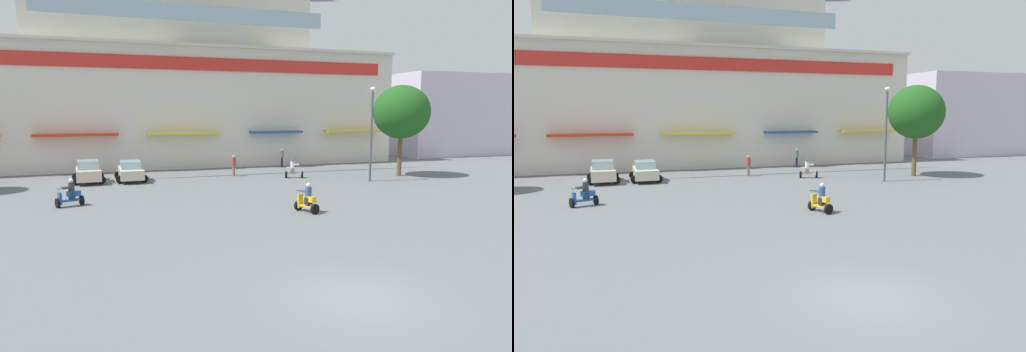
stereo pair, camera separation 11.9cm
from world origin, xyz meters
The scene contains 12 objects.
ground_plane centered at (0.00, 13.00, 0.00)m, with size 128.00×128.00×0.00m, color slate.
colonial_building centered at (0.00, 35.58, 8.53)m, with size 42.89×15.39×19.91m.
flank_building_right centered at (32.94, 36.07, 4.74)m, with size 13.99×9.76×9.48m.
plaza_tree_1 centered at (15.87, 20.39, 5.07)m, with size 4.43×4.30×7.19m.
parked_car_0 centered at (-7.72, 24.38, 0.80)m, with size 2.41×3.94×1.61m.
parked_car_1 centered at (-4.76, 24.21, 0.75)m, with size 2.30×3.98×1.50m.
scooter_rider_1 centered at (3.20, 10.34, 0.64)m, with size 0.94×1.44×1.54m.
scooter_rider_4 centered at (-8.38, 15.73, 0.62)m, with size 1.51×1.03×1.52m.
scooter_rider_5 centered at (7.36, 21.93, 0.63)m, with size 1.48×0.92×1.51m.
pedestrian_0 centered at (3.20, 24.34, 0.95)m, with size 0.39×0.39×1.68m.
pedestrian_1 centered at (8.97, 28.56, 1.01)m, with size 0.43×0.43×1.74m.
streetlamp_near centered at (12.03, 18.56, 4.00)m, with size 0.40×0.40×6.87m.
Camera 1 is at (-6.39, -10.48, 5.06)m, focal length 31.99 mm.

